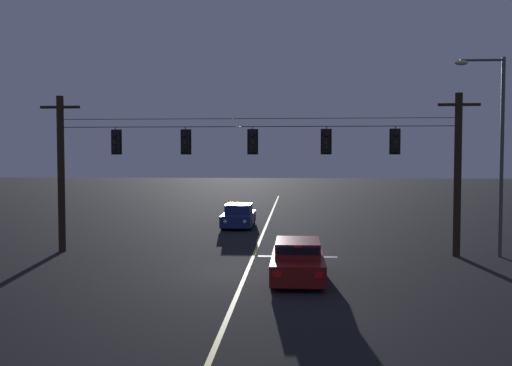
% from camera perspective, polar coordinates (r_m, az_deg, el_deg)
% --- Properties ---
extents(ground_plane, '(180.00, 180.00, 0.00)m').
position_cam_1_polar(ground_plane, '(20.87, -0.99, -9.16)').
color(ground_plane, black).
extents(lane_centre_stripe, '(0.14, 60.00, 0.01)m').
position_cam_1_polar(lane_centre_stripe, '(30.79, 0.66, -5.28)').
color(lane_centre_stripe, '#D1C64C').
rests_on(lane_centre_stripe, ground).
extents(stop_bar_paint, '(3.40, 0.36, 0.01)m').
position_cam_1_polar(stop_bar_paint, '(24.22, 4.26, -7.49)').
color(stop_bar_paint, silver).
rests_on(stop_bar_paint, ground).
extents(signal_span_assembly, '(19.26, 0.32, 7.00)m').
position_cam_1_polar(signal_span_assembly, '(24.51, -0.16, 1.22)').
color(signal_span_assembly, '#2D2116').
rests_on(signal_span_assembly, ground).
extents(traffic_light_leftmost, '(0.48, 0.41, 1.22)m').
position_cam_1_polar(traffic_light_leftmost, '(25.71, -14.15, 4.10)').
color(traffic_light_leftmost, black).
extents(traffic_light_left_inner, '(0.48, 0.41, 1.22)m').
position_cam_1_polar(traffic_light_left_inner, '(24.91, -7.23, 4.20)').
color(traffic_light_left_inner, black).
extents(traffic_light_centre, '(0.48, 0.41, 1.22)m').
position_cam_1_polar(traffic_light_centre, '(24.50, -0.37, 4.25)').
color(traffic_light_centre, black).
extents(traffic_light_right_inner, '(0.48, 0.41, 1.22)m').
position_cam_1_polar(traffic_light_right_inner, '(24.47, 7.19, 4.23)').
color(traffic_light_right_inner, black).
extents(traffic_light_rightmost, '(0.48, 0.41, 1.22)m').
position_cam_1_polar(traffic_light_rightmost, '(24.80, 14.05, 4.15)').
color(traffic_light_rightmost, black).
extents(car_waiting_near_lane, '(1.80, 4.33, 1.39)m').
position_cam_1_polar(car_waiting_near_lane, '(19.76, 4.27, -7.92)').
color(car_waiting_near_lane, maroon).
rests_on(car_waiting_near_lane, ground).
extents(car_oncoming_lead, '(1.80, 4.42, 1.39)m').
position_cam_1_polar(car_oncoming_lead, '(34.15, -1.78, -3.40)').
color(car_oncoming_lead, navy).
rests_on(car_oncoming_lead, ground).
extents(street_lamp_corner, '(2.11, 0.30, 8.49)m').
position_cam_1_polar(street_lamp_corner, '(25.86, 23.19, 4.21)').
color(street_lamp_corner, '#4C4F54').
rests_on(street_lamp_corner, ground).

